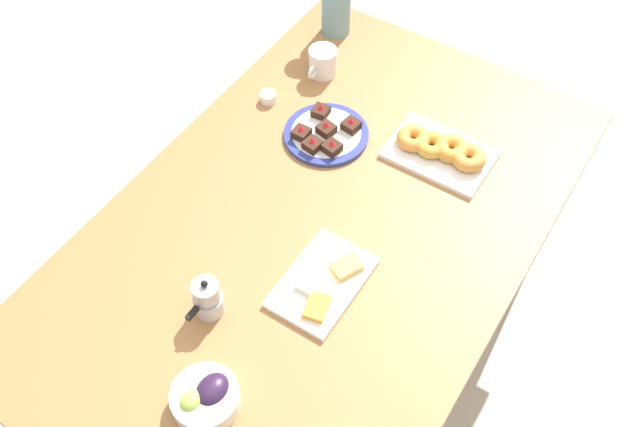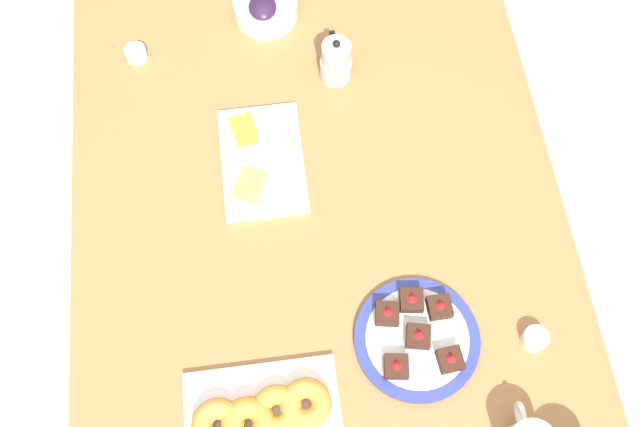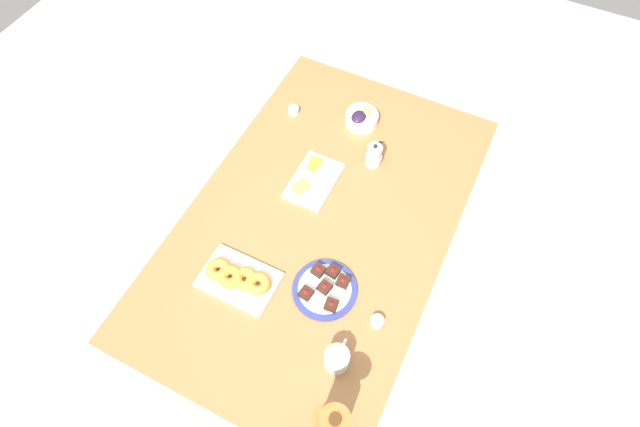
% 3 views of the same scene
% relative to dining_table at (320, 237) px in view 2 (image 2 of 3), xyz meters
% --- Properties ---
extents(ground_plane, '(6.00, 6.00, 0.00)m').
position_rel_dining_table_xyz_m(ground_plane, '(0.00, 0.00, -0.65)').
color(ground_plane, '#B7B2A8').
extents(dining_table, '(1.60, 1.00, 0.74)m').
position_rel_dining_table_xyz_m(dining_table, '(0.00, 0.00, 0.00)').
color(dining_table, '#9E6B3D').
rests_on(dining_table, ground_plane).
extents(grape_bowl, '(0.15, 0.15, 0.07)m').
position_rel_dining_table_xyz_m(grape_bowl, '(0.53, 0.06, 0.12)').
color(grape_bowl, white).
rests_on(grape_bowl, dining_table).
extents(cheese_platter, '(0.26, 0.17, 0.03)m').
position_rel_dining_table_xyz_m(cheese_platter, '(0.15, 0.11, 0.10)').
color(cheese_platter, white).
rests_on(cheese_platter, dining_table).
extents(croissant_platter, '(0.19, 0.28, 0.05)m').
position_rel_dining_table_xyz_m(croissant_platter, '(-0.37, 0.15, 0.11)').
color(croissant_platter, white).
rests_on(croissant_platter, dining_table).
extents(jam_cup_honey, '(0.05, 0.05, 0.03)m').
position_rel_dining_table_xyz_m(jam_cup_honey, '(0.45, 0.36, 0.10)').
color(jam_cup_honey, white).
rests_on(jam_cup_honey, dining_table).
extents(jam_cup_berry, '(0.05, 0.05, 0.03)m').
position_rel_dining_table_xyz_m(jam_cup_berry, '(-0.29, -0.37, 0.10)').
color(jam_cup_berry, white).
rests_on(jam_cup_berry, dining_table).
extents(dessert_plate, '(0.24, 0.24, 0.05)m').
position_rel_dining_table_xyz_m(dessert_plate, '(-0.26, -0.15, 0.10)').
color(dessert_plate, navy).
rests_on(dessert_plate, dining_table).
extents(moka_pot, '(0.11, 0.07, 0.12)m').
position_rel_dining_table_xyz_m(moka_pot, '(0.35, -0.08, 0.13)').
color(moka_pot, '#B7B7BC').
rests_on(moka_pot, dining_table).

